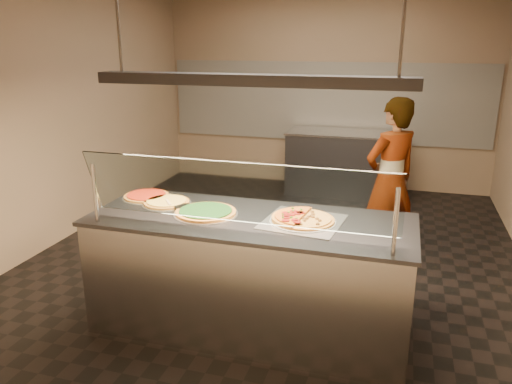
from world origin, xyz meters
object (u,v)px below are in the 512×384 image
(serving_counter, at_px, (250,274))
(sneeze_guard, at_px, (235,193))
(pizza_cheese, at_px, (167,202))
(pizza_tomato, at_px, (147,196))
(prep_table, at_px, (342,163))
(heat_lamp_housing, at_px, (250,80))
(pizza_spatula, at_px, (175,204))
(half_pizza_pepperoni, at_px, (288,216))
(half_pizza_sausage, at_px, (317,220))
(perforated_tray, at_px, (303,221))
(worker, at_px, (390,180))
(pizza_spinach, at_px, (206,212))

(serving_counter, bearing_deg, sneeze_guard, -90.00)
(pizza_cheese, xyz_separation_m, pizza_tomato, (-0.24, 0.11, 0.00))
(prep_table, distance_m, heat_lamp_housing, 4.17)
(pizza_spatula, bearing_deg, pizza_cheese, 145.37)
(half_pizza_pepperoni, xyz_separation_m, pizza_tomato, (-1.29, 0.22, -0.02))
(pizza_spatula, height_order, prep_table, pizza_spatula)
(half_pizza_pepperoni, xyz_separation_m, half_pizza_sausage, (0.22, 0.00, -0.01))
(pizza_spatula, bearing_deg, serving_counter, -5.75)
(perforated_tray, relative_size, half_pizza_pepperoni, 1.28)
(sneeze_guard, bearing_deg, prep_table, 86.82)
(half_pizza_pepperoni, distance_m, pizza_spatula, 0.95)
(heat_lamp_housing, bearing_deg, worker, 60.15)
(sneeze_guard, xyz_separation_m, half_pizza_sausage, (0.51, 0.37, -0.27))
(sneeze_guard, height_order, prep_table, sneeze_guard)
(pizza_spinach, bearing_deg, prep_table, 81.42)
(pizza_cheese, relative_size, worker, 0.24)
(half_pizza_pepperoni, xyz_separation_m, pizza_cheese, (-1.05, 0.11, -0.02))
(serving_counter, relative_size, sneeze_guard, 1.11)
(pizza_spinach, distance_m, pizza_tomato, 0.69)
(half_pizza_sausage, bearing_deg, half_pizza_pepperoni, -179.44)
(heat_lamp_housing, bearing_deg, half_pizza_sausage, 3.05)
(worker, distance_m, heat_lamp_housing, 2.25)
(half_pizza_pepperoni, xyz_separation_m, prep_table, (-0.05, 3.86, -0.50))
(half_pizza_pepperoni, bearing_deg, serving_counter, -175.08)
(worker, bearing_deg, pizza_spatula, 1.85)
(worker, relative_size, heat_lamp_housing, 0.74)
(pizza_tomato, relative_size, worker, 0.24)
(pizza_tomato, distance_m, pizza_spatula, 0.39)
(pizza_spatula, height_order, heat_lamp_housing, heat_lamp_housing)
(serving_counter, xyz_separation_m, pizza_cheese, (-0.76, 0.14, 0.48))
(serving_counter, relative_size, pizza_cheese, 6.11)
(pizza_cheese, relative_size, pizza_tomato, 0.99)
(sneeze_guard, relative_size, pizza_spatula, 8.01)
(perforated_tray, height_order, worker, worker)
(sneeze_guard, bearing_deg, pizza_cheese, 147.63)
(serving_counter, relative_size, prep_table, 1.51)
(pizza_spatula, relative_size, heat_lamp_housing, 0.12)
(sneeze_guard, xyz_separation_m, pizza_tomato, (-1.00, 0.59, -0.28))
(serving_counter, xyz_separation_m, worker, (0.98, 1.70, 0.38))
(perforated_tray, distance_m, pizza_spatula, 1.06)
(worker, bearing_deg, pizza_cheese, -1.17)
(sneeze_guard, relative_size, prep_table, 1.36)
(pizza_tomato, xyz_separation_m, pizza_spatula, (0.34, -0.18, 0.01))
(sneeze_guard, relative_size, worker, 1.31)
(pizza_spinach, height_order, pizza_tomato, pizza_spinach)
(perforated_tray, bearing_deg, pizza_tomato, 171.24)
(sneeze_guard, bearing_deg, serving_counter, 90.00)
(pizza_tomato, relative_size, pizza_spatula, 1.47)
(half_pizza_pepperoni, distance_m, heat_lamp_housing, 1.03)
(sneeze_guard, bearing_deg, pizza_spinach, 136.85)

